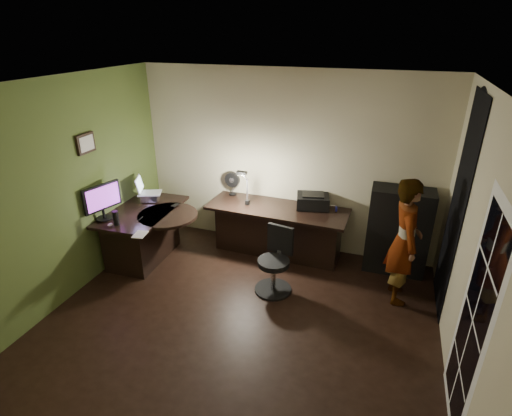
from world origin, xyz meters
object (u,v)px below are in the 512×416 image
(desk_right, at_px, (277,231))
(office_chair, at_px, (274,262))
(monitor, at_px, (102,207))
(person, at_px, (404,241))
(cabinet, at_px, (398,231))
(desk_left, at_px, (145,234))

(desk_right, xyz_separation_m, office_chair, (0.22, -0.92, 0.05))
(desk_right, bearing_deg, office_chair, -74.39)
(monitor, height_order, person, person)
(monitor, height_order, office_chair, monitor)
(cabinet, xyz_separation_m, office_chair, (-1.48, -1.06, -0.18))
(cabinet, xyz_separation_m, person, (0.06, -0.67, 0.20))
(cabinet, xyz_separation_m, monitor, (-3.82, -1.31, 0.37))
(desk_left, relative_size, cabinet, 1.11)
(desk_right, distance_m, office_chair, 0.95)
(desk_left, distance_m, office_chair, 2.05)
(desk_left, height_order, person, person)
(office_chair, bearing_deg, desk_left, -176.16)
(monitor, relative_size, person, 0.34)
(desk_right, bearing_deg, monitor, -148.98)
(cabinet, height_order, person, person)
(monitor, bearing_deg, office_chair, 22.66)
(person, bearing_deg, monitor, 88.12)
(desk_right, distance_m, cabinet, 1.72)
(monitor, bearing_deg, desk_left, 71.85)
(office_chair, xyz_separation_m, person, (1.54, 0.39, 0.38))
(cabinet, relative_size, monitor, 2.24)
(desk_right, bearing_deg, person, -15.02)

